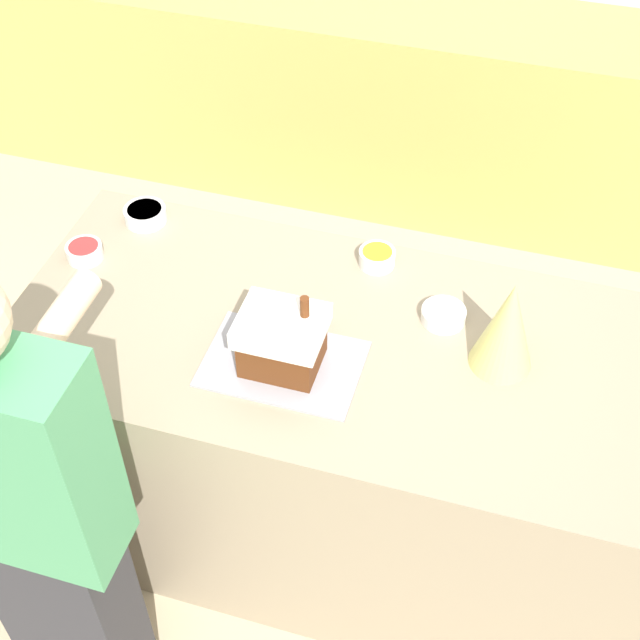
{
  "coord_description": "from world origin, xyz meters",
  "views": [
    {
      "loc": [
        0.41,
        -1.61,
        2.69
      ],
      "look_at": [
        -0.06,
        0.0,
        0.98
      ],
      "focal_mm": 50.0,
      "sensor_mm": 36.0,
      "label": 1
    }
  ],
  "objects_px": {
    "gingerbread_house": "(282,340)",
    "decorative_tree": "(507,325)",
    "candy_bowl_near_tray_left": "(84,251)",
    "person": "(37,521)",
    "candy_bowl_front_corner": "(377,257)",
    "baking_tray": "(283,364)",
    "candy_bowl_center_rear": "(444,315)",
    "candy_bowl_beside_tree": "(145,214)"
  },
  "relations": [
    {
      "from": "candy_bowl_beside_tree",
      "to": "candy_bowl_near_tray_left",
      "type": "bearing_deg",
      "value": -115.29
    },
    {
      "from": "candy_bowl_near_tray_left",
      "to": "baking_tray",
      "type": "bearing_deg",
      "value": -18.96
    },
    {
      "from": "person",
      "to": "candy_bowl_center_rear",
      "type": "bearing_deg",
      "value": 47.0
    },
    {
      "from": "candy_bowl_beside_tree",
      "to": "candy_bowl_center_rear",
      "type": "bearing_deg",
      "value": -9.69
    },
    {
      "from": "candy_bowl_center_rear",
      "to": "candy_bowl_beside_tree",
      "type": "distance_m",
      "value": 0.99
    },
    {
      "from": "decorative_tree",
      "to": "candy_bowl_center_rear",
      "type": "relative_size",
      "value": 2.27
    },
    {
      "from": "baking_tray",
      "to": "candy_bowl_front_corner",
      "type": "height_order",
      "value": "candy_bowl_front_corner"
    },
    {
      "from": "candy_bowl_front_corner",
      "to": "person",
      "type": "distance_m",
      "value": 1.19
    },
    {
      "from": "candy_bowl_center_rear",
      "to": "candy_bowl_near_tray_left",
      "type": "bearing_deg",
      "value": -177.55
    },
    {
      "from": "baking_tray",
      "to": "gingerbread_house",
      "type": "distance_m",
      "value": 0.09
    },
    {
      "from": "gingerbread_house",
      "to": "decorative_tree",
      "type": "distance_m",
      "value": 0.58
    },
    {
      "from": "candy_bowl_center_rear",
      "to": "candy_bowl_front_corner",
      "type": "height_order",
      "value": "candy_bowl_front_corner"
    },
    {
      "from": "decorative_tree",
      "to": "candy_bowl_center_rear",
      "type": "distance_m",
      "value": 0.24
    },
    {
      "from": "person",
      "to": "candy_bowl_front_corner",
      "type": "bearing_deg",
      "value": 61.16
    },
    {
      "from": "baking_tray",
      "to": "candy_bowl_near_tray_left",
      "type": "height_order",
      "value": "candy_bowl_near_tray_left"
    },
    {
      "from": "gingerbread_house",
      "to": "decorative_tree",
      "type": "relative_size",
      "value": 0.8
    },
    {
      "from": "candy_bowl_front_corner",
      "to": "candy_bowl_near_tray_left",
      "type": "bearing_deg",
      "value": -165.36
    },
    {
      "from": "decorative_tree",
      "to": "gingerbread_house",
      "type": "bearing_deg",
      "value": -162.52
    },
    {
      "from": "baking_tray",
      "to": "gingerbread_house",
      "type": "height_order",
      "value": "gingerbread_house"
    },
    {
      "from": "baking_tray",
      "to": "candy_bowl_near_tray_left",
      "type": "bearing_deg",
      "value": 161.04
    },
    {
      "from": "gingerbread_house",
      "to": "candy_bowl_near_tray_left",
      "type": "xyz_separation_m",
      "value": [
        -0.7,
        0.24,
        -0.07
      ]
    },
    {
      "from": "candy_bowl_near_tray_left",
      "to": "person",
      "type": "bearing_deg",
      "value": -71.57
    },
    {
      "from": "candy_bowl_front_corner",
      "to": "person",
      "type": "xyz_separation_m",
      "value": [
        -0.57,
        -1.04,
        -0.1
      ]
    },
    {
      "from": "decorative_tree",
      "to": "candy_bowl_beside_tree",
      "type": "relative_size",
      "value": 2.15
    },
    {
      "from": "baking_tray",
      "to": "decorative_tree",
      "type": "height_order",
      "value": "decorative_tree"
    },
    {
      "from": "baking_tray",
      "to": "candy_bowl_center_rear",
      "type": "relative_size",
      "value": 3.35
    },
    {
      "from": "candy_bowl_near_tray_left",
      "to": "candy_bowl_beside_tree",
      "type": "distance_m",
      "value": 0.24
    },
    {
      "from": "baking_tray",
      "to": "decorative_tree",
      "type": "xyz_separation_m",
      "value": [
        0.55,
        0.17,
        0.14
      ]
    },
    {
      "from": "baking_tray",
      "to": "decorative_tree",
      "type": "bearing_deg",
      "value": 17.48
    },
    {
      "from": "decorative_tree",
      "to": "candy_bowl_near_tray_left",
      "type": "height_order",
      "value": "decorative_tree"
    },
    {
      "from": "candy_bowl_near_tray_left",
      "to": "candy_bowl_front_corner",
      "type": "height_order",
      "value": "candy_bowl_front_corner"
    },
    {
      "from": "candy_bowl_front_corner",
      "to": "candy_bowl_beside_tree",
      "type": "bearing_deg",
      "value": -179.41
    },
    {
      "from": "gingerbread_house",
      "to": "candy_bowl_near_tray_left",
      "type": "relative_size",
      "value": 2.09
    },
    {
      "from": "decorative_tree",
      "to": "person",
      "type": "height_order",
      "value": "person"
    },
    {
      "from": "candy_bowl_center_rear",
      "to": "person",
      "type": "bearing_deg",
      "value": -133.0
    },
    {
      "from": "baking_tray",
      "to": "candy_bowl_beside_tree",
      "type": "xyz_separation_m",
      "value": [
        -0.6,
        0.45,
        0.02
      ]
    },
    {
      "from": "baking_tray",
      "to": "candy_bowl_front_corner",
      "type": "xyz_separation_m",
      "value": [
        0.14,
        0.46,
        0.02
      ]
    },
    {
      "from": "decorative_tree",
      "to": "candy_bowl_near_tray_left",
      "type": "distance_m",
      "value": 1.26
    },
    {
      "from": "candy_bowl_front_corner",
      "to": "candy_bowl_center_rear",
      "type": "bearing_deg",
      "value": -36.73
    },
    {
      "from": "gingerbread_house",
      "to": "candy_bowl_beside_tree",
      "type": "bearing_deg",
      "value": 142.96
    },
    {
      "from": "candy_bowl_near_tray_left",
      "to": "candy_bowl_front_corner",
      "type": "distance_m",
      "value": 0.87
    },
    {
      "from": "candy_bowl_center_rear",
      "to": "baking_tray",
      "type": "bearing_deg",
      "value": -142.65
    }
  ]
}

